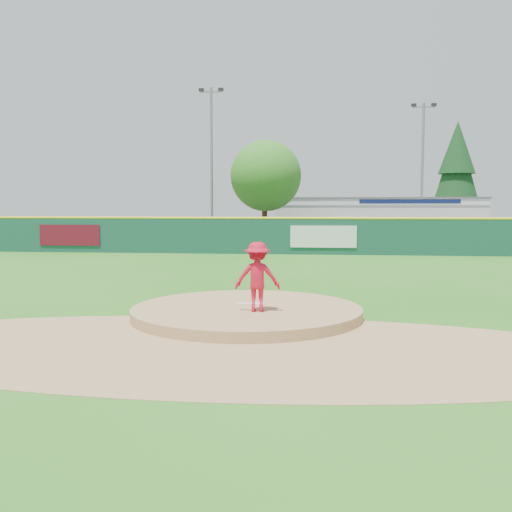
# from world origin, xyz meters

# --- Properties ---
(ground) EXTENTS (120.00, 120.00, 0.00)m
(ground) POSITION_xyz_m (0.00, 0.00, 0.00)
(ground) COLOR #286B19
(ground) RESTS_ON ground
(pitchers_mound) EXTENTS (5.50, 5.50, 0.50)m
(pitchers_mound) POSITION_xyz_m (0.00, 0.00, 0.00)
(pitchers_mound) COLOR #9E774C
(pitchers_mound) RESTS_ON ground
(pitching_rubber) EXTENTS (0.60, 0.15, 0.04)m
(pitching_rubber) POSITION_xyz_m (0.00, 0.30, 0.27)
(pitching_rubber) COLOR white
(pitching_rubber) RESTS_ON pitchers_mound
(infield_dirt_arc) EXTENTS (15.40, 15.40, 0.01)m
(infield_dirt_arc) POSITION_xyz_m (0.00, -3.00, 0.01)
(infield_dirt_arc) COLOR #9E774C
(infield_dirt_arc) RESTS_ON ground
(parking_lot) EXTENTS (44.00, 16.00, 0.02)m
(parking_lot) POSITION_xyz_m (0.00, 27.00, 0.01)
(parking_lot) COLOR #38383A
(parking_lot) RESTS_ON ground
(pitcher) EXTENTS (1.06, 0.65, 1.59)m
(pitcher) POSITION_xyz_m (0.32, -0.55, 1.05)
(pitcher) COLOR red
(pitcher) RESTS_ON pitchers_mound
(van) EXTENTS (5.66, 4.17, 1.43)m
(van) POSITION_xyz_m (6.55, 23.21, 0.73)
(van) COLOR silver
(van) RESTS_ON parking_lot
(pool_building_grp) EXTENTS (15.20, 8.20, 3.31)m
(pool_building_grp) POSITION_xyz_m (6.00, 31.99, 1.66)
(pool_building_grp) COLOR silver
(pool_building_grp) RESTS_ON ground
(fence_banners) EXTENTS (18.10, 0.04, 1.20)m
(fence_banners) POSITION_xyz_m (-5.33, 17.92, 1.00)
(fence_banners) COLOR maroon
(fence_banners) RESTS_ON ground
(playground_slide) EXTENTS (0.85, 2.41, 1.33)m
(playground_slide) POSITION_xyz_m (-12.72, 22.75, 0.67)
(playground_slide) COLOR blue
(playground_slide) RESTS_ON ground
(outfield_fence) EXTENTS (40.00, 0.14, 2.07)m
(outfield_fence) POSITION_xyz_m (0.00, 18.00, 1.09)
(outfield_fence) COLOR #144234
(outfield_fence) RESTS_ON ground
(deciduous_tree) EXTENTS (5.60, 5.60, 7.36)m
(deciduous_tree) POSITION_xyz_m (-2.00, 25.00, 4.55)
(deciduous_tree) COLOR #382314
(deciduous_tree) RESTS_ON ground
(conifer_tree) EXTENTS (4.40, 4.40, 9.50)m
(conifer_tree) POSITION_xyz_m (13.00, 36.00, 5.54)
(conifer_tree) COLOR #382314
(conifer_tree) RESTS_ON ground
(light_pole_left) EXTENTS (1.75, 0.25, 11.00)m
(light_pole_left) POSITION_xyz_m (-6.00, 27.00, 6.05)
(light_pole_left) COLOR gray
(light_pole_left) RESTS_ON ground
(light_pole_right) EXTENTS (1.75, 0.25, 10.00)m
(light_pole_right) POSITION_xyz_m (9.00, 29.00, 5.54)
(light_pole_right) COLOR gray
(light_pole_right) RESTS_ON ground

